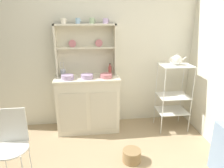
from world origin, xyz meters
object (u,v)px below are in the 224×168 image
at_px(bowl_mixing_large, 67,77).
at_px(utensil_jar, 63,73).
at_px(hutch_cabinet, 88,103).
at_px(jam_bottle, 110,70).
at_px(hutch_shelf_unit, 86,46).
at_px(bakers_rack, 174,90).
at_px(cup_cream_0, 64,21).
at_px(wire_chair, 12,140).
at_px(porcelain_teapot, 177,60).
at_px(floor_basket, 132,156).

distance_m(bowl_mixing_large, utensil_jar, 0.17).
bearing_deg(hutch_cabinet, utensil_jar, 167.80).
bearing_deg(jam_bottle, hutch_cabinet, -166.49).
bearing_deg(hutch_shelf_unit, jam_bottle, -12.21).
relative_size(bakers_rack, bowl_mixing_large, 6.03).
height_order(cup_cream_0, bowl_mixing_large, cup_cream_0).
xyz_separation_m(wire_chair, bowl_mixing_large, (0.53, 0.95, 0.40)).
bearing_deg(cup_cream_0, bakers_rack, -8.84).
relative_size(cup_cream_0, jam_bottle, 0.47).
distance_m(hutch_shelf_unit, utensil_jar, 0.53).
bearing_deg(bowl_mixing_large, hutch_shelf_unit, 39.94).
xyz_separation_m(wire_chair, porcelain_teapot, (2.15, 0.89, 0.62)).
distance_m(hutch_cabinet, floor_basket, 1.09).
distance_m(jam_bottle, utensil_jar, 0.72).
height_order(utensil_jar, porcelain_teapot, porcelain_teapot).
xyz_separation_m(wire_chair, jam_bottle, (1.17, 1.11, 0.44)).
height_order(cup_cream_0, jam_bottle, cup_cream_0).
xyz_separation_m(bakers_rack, utensil_jar, (-1.70, 0.21, 0.29)).
bearing_deg(hutch_cabinet, bowl_mixing_large, -165.50).
xyz_separation_m(hutch_shelf_unit, floor_basket, (0.52, -1.04, -1.25)).
height_order(wire_chair, bowl_mixing_large, bowl_mixing_large).
bearing_deg(utensil_jar, cup_cream_0, 37.06).
distance_m(bakers_rack, utensil_jar, 1.73).
bearing_deg(bakers_rack, cup_cream_0, 171.16).
distance_m(bakers_rack, wire_chair, 2.33).
bearing_deg(porcelain_teapot, floor_basket, -137.56).
xyz_separation_m(wire_chair, cup_cream_0, (0.51, 1.15, 1.17)).
height_order(floor_basket, jam_bottle, jam_bottle).
bearing_deg(bowl_mixing_large, bakers_rack, -2.08).
height_order(bowl_mixing_large, porcelain_teapot, porcelain_teapot).
distance_m(utensil_jar, porcelain_teapot, 1.72).
bearing_deg(cup_cream_0, wire_chair, -114.17).
bearing_deg(bakers_rack, hutch_cabinet, 174.35).
distance_m(hutch_shelf_unit, bowl_mixing_large, 0.55).
xyz_separation_m(hutch_shelf_unit, porcelain_teapot, (1.33, -0.30, -0.19)).
bearing_deg(cup_cream_0, jam_bottle, -3.13).
distance_m(hutch_cabinet, utensil_jar, 0.61).
distance_m(bakers_rack, floor_basket, 1.24).
distance_m(jam_bottle, porcelain_teapot, 1.02).
relative_size(utensil_jar, porcelain_teapot, 0.93).
height_order(hutch_shelf_unit, cup_cream_0, cup_cream_0).
height_order(floor_basket, porcelain_teapot, porcelain_teapot).
xyz_separation_m(jam_bottle, porcelain_teapot, (0.98, -0.22, 0.18)).
distance_m(floor_basket, porcelain_teapot, 1.53).
bearing_deg(hutch_cabinet, bakers_rack, -5.65).
relative_size(cup_cream_0, bowl_mixing_large, 0.49).
relative_size(hutch_cabinet, utensil_jar, 4.37).
bearing_deg(bowl_mixing_large, utensil_jar, 116.62).
distance_m(hutch_cabinet, wire_chair, 1.31).
relative_size(bakers_rack, wire_chair, 1.25).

